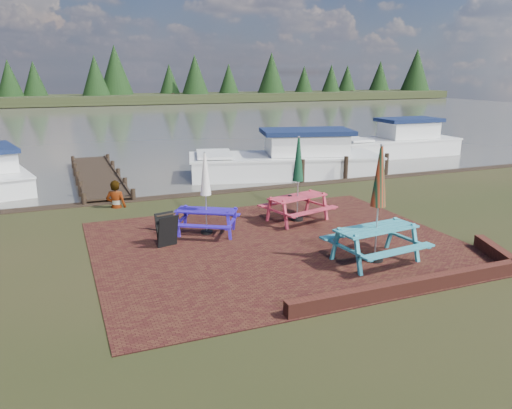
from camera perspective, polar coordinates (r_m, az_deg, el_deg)
The scene contains 13 objects.
ground at distance 11.81m, azimuth 4.60°, elevation -6.11°, with size 120.00×120.00×0.00m, color black.
paving at distance 12.66m, azimuth 2.58°, elevation -4.58°, with size 9.00×7.50×0.02m, color #341210.
brick_wall at distance 11.07m, azimuth 20.47°, elevation -7.69°, with size 6.21×1.79×0.30m.
water at distance 47.30m, azimuth -16.05°, elevation 9.17°, with size 120.00×60.00×0.02m, color #424039.
far_treeline at distance 76.01m, azimuth -18.74°, elevation 13.39°, with size 120.00×10.00×8.10m.
picnic_table_teal at distance 11.60m, azimuth 13.65°, elevation -1.97°, with size 2.12×1.93×2.69m.
picnic_table_red at distance 14.48m, azimuth 4.78°, elevation 1.40°, with size 2.11×1.98×2.46m.
picnic_table_blue at distance 13.33m, azimuth -5.72°, elevation -0.18°, with size 2.10×2.04×2.21m.
chalkboard at distance 12.62m, azimuth -10.15°, elevation -2.86°, with size 0.55×0.60×0.83m.
jetty at distance 21.57m, azimuth -17.64°, elevation 3.18°, with size 1.76×9.08×1.00m.
boat_near at distance 21.91m, azimuth 3.74°, elevation 4.96°, with size 8.67×4.81×2.22m.
boat_far at distance 28.46m, azimuth 15.84°, elevation 6.71°, with size 7.10×2.63×2.20m.
person at distance 16.49m, azimuth -15.87°, elevation 2.62°, with size 0.64×0.42×1.77m, color gray.
Camera 1 is at (-4.99, -9.84, 4.22)m, focal length 35.00 mm.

